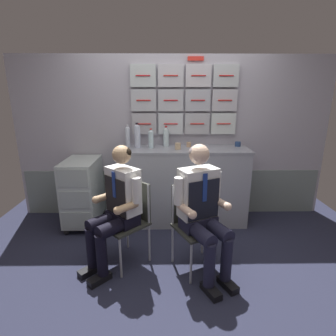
{
  "coord_description": "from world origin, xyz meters",
  "views": [
    {
      "loc": [
        -0.11,
        -2.21,
        1.68
      ],
      "look_at": [
        -0.07,
        0.51,
        0.91
      ],
      "focal_mm": 28.41,
      "sensor_mm": 36.0,
      "label": 1
    }
  ],
  "objects_px": {
    "folding_chair_right": "(193,216)",
    "water_bottle_short": "(128,136)",
    "folding_chair_left": "(131,213)",
    "coffee_cup_white": "(238,144)",
    "crew_member_right": "(203,206)",
    "service_trolley": "(83,191)",
    "crew_member_left": "(117,204)"
  },
  "relations": [
    {
      "from": "folding_chair_left",
      "to": "crew_member_right",
      "type": "xyz_separation_m",
      "value": [
        0.69,
        -0.23,
        0.17
      ]
    },
    {
      "from": "crew_member_right",
      "to": "water_bottle_short",
      "type": "distance_m",
      "value": 1.56
    },
    {
      "from": "water_bottle_short",
      "to": "crew_member_left",
      "type": "bearing_deg",
      "value": -88.84
    },
    {
      "from": "folding_chair_left",
      "to": "folding_chair_right",
      "type": "height_order",
      "value": "same"
    },
    {
      "from": "crew_member_right",
      "to": "folding_chair_right",
      "type": "bearing_deg",
      "value": 115.47
    },
    {
      "from": "service_trolley",
      "to": "folding_chair_right",
      "type": "distance_m",
      "value": 1.58
    },
    {
      "from": "service_trolley",
      "to": "water_bottle_short",
      "type": "bearing_deg",
      "value": 24.18
    },
    {
      "from": "folding_chair_left",
      "to": "crew_member_left",
      "type": "height_order",
      "value": "crew_member_left"
    },
    {
      "from": "crew_member_right",
      "to": "water_bottle_short",
      "type": "relative_size",
      "value": 4.41
    },
    {
      "from": "folding_chair_right",
      "to": "coffee_cup_white",
      "type": "height_order",
      "value": "coffee_cup_white"
    },
    {
      "from": "folding_chair_right",
      "to": "water_bottle_short",
      "type": "xyz_separation_m",
      "value": [
        -0.76,
        1.1,
        0.62
      ]
    },
    {
      "from": "service_trolley",
      "to": "coffee_cup_white",
      "type": "xyz_separation_m",
      "value": [
        2.02,
        0.21,
        0.56
      ]
    },
    {
      "from": "folding_chair_right",
      "to": "crew_member_right",
      "type": "distance_m",
      "value": 0.23
    },
    {
      "from": "folding_chair_left",
      "to": "folding_chair_right",
      "type": "relative_size",
      "value": 1.0
    },
    {
      "from": "crew_member_left",
      "to": "crew_member_right",
      "type": "distance_m",
      "value": 0.81
    },
    {
      "from": "folding_chair_right",
      "to": "coffee_cup_white",
      "type": "distance_m",
      "value": 1.36
    },
    {
      "from": "folding_chair_left",
      "to": "coffee_cup_white",
      "type": "xyz_separation_m",
      "value": [
        1.31,
        0.97,
        0.52
      ]
    },
    {
      "from": "service_trolley",
      "to": "folding_chair_right",
      "type": "height_order",
      "value": "service_trolley"
    },
    {
      "from": "crew_member_left",
      "to": "water_bottle_short",
      "type": "relative_size",
      "value": 4.31
    },
    {
      "from": "folding_chair_right",
      "to": "water_bottle_short",
      "type": "relative_size",
      "value": 2.96
    },
    {
      "from": "water_bottle_short",
      "to": "coffee_cup_white",
      "type": "height_order",
      "value": "water_bottle_short"
    },
    {
      "from": "folding_chair_right",
      "to": "service_trolley",
      "type": "bearing_deg",
      "value": 147.69
    },
    {
      "from": "water_bottle_short",
      "to": "service_trolley",
      "type": "bearing_deg",
      "value": -155.82
    },
    {
      "from": "folding_chair_left",
      "to": "water_bottle_short",
      "type": "height_order",
      "value": "water_bottle_short"
    },
    {
      "from": "crew_member_left",
      "to": "water_bottle_short",
      "type": "height_order",
      "value": "water_bottle_short"
    },
    {
      "from": "service_trolley",
      "to": "crew_member_right",
      "type": "relative_size",
      "value": 0.7
    },
    {
      "from": "coffee_cup_white",
      "to": "crew_member_right",
      "type": "bearing_deg",
      "value": -117.31
    },
    {
      "from": "folding_chair_left",
      "to": "water_bottle_short",
      "type": "xyz_separation_m",
      "value": [
        -0.14,
        1.01,
        0.62
      ]
    },
    {
      "from": "water_bottle_short",
      "to": "folding_chair_left",
      "type": "bearing_deg",
      "value": -82.28
    },
    {
      "from": "crew_member_right",
      "to": "service_trolley",
      "type": "bearing_deg",
      "value": 144.83
    },
    {
      "from": "crew_member_right",
      "to": "coffee_cup_white",
      "type": "bearing_deg",
      "value": 62.69
    },
    {
      "from": "crew_member_right",
      "to": "water_bottle_short",
      "type": "bearing_deg",
      "value": 123.65
    }
  ]
}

